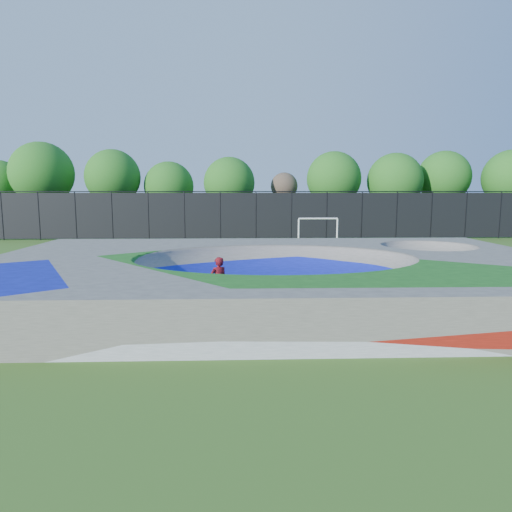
{
  "coord_description": "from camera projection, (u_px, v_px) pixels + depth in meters",
  "views": [
    {
      "loc": [
        -1.37,
        -17.46,
        3.99
      ],
      "look_at": [
        -0.64,
        3.0,
        1.1
      ],
      "focal_mm": 32.0,
      "sensor_mm": 36.0,
      "label": 1
    }
  ],
  "objects": [
    {
      "name": "ground",
      "position": [
        275.0,
        294.0,
        17.89
      ],
      "size": [
        120.0,
        120.0,
        0.0
      ],
      "primitive_type": "plane",
      "color": "#345C19",
      "rests_on": "ground"
    },
    {
      "name": "skate_deck",
      "position": [
        275.0,
        276.0,
        17.78
      ],
      "size": [
        22.0,
        14.0,
        1.5
      ],
      "primitive_type": "cube",
      "color": "gray",
      "rests_on": "ground"
    },
    {
      "name": "skater",
      "position": [
        218.0,
        282.0,
        15.89
      ],
      "size": [
        0.76,
        0.67,
        1.75
      ],
      "primitive_type": "imported",
      "rotation": [
        0.0,
        0.0,
        3.63
      ],
      "color": "#B60E18",
      "rests_on": "ground"
    },
    {
      "name": "skateboard",
      "position": [
        219.0,
        306.0,
        16.0
      ],
      "size": [
        0.8,
        0.5,
        0.05
      ],
      "primitive_type": "cube",
      "rotation": [
        0.0,
        0.0,
        0.4
      ],
      "color": "black",
      "rests_on": "ground"
    },
    {
      "name": "soccer_goal",
      "position": [
        318.0,
        226.0,
        34.67
      ],
      "size": [
        3.08,
        0.12,
        2.03
      ],
      "color": "white",
      "rests_on": "ground"
    },
    {
      "name": "fence",
      "position": [
        256.0,
        214.0,
        38.37
      ],
      "size": [
        48.09,
        0.09,
        4.04
      ],
      "color": "black",
      "rests_on": "ground"
    },
    {
      "name": "treeline",
      "position": [
        259.0,
        179.0,
        42.72
      ],
      "size": [
        53.31,
        7.39,
        8.45
      ],
      "color": "#473723",
      "rests_on": "ground"
    }
  ]
}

